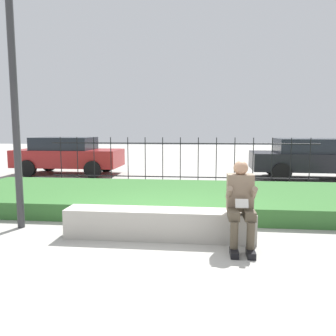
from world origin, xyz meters
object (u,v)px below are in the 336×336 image
person_seated_reader (241,201)px  street_lamp (13,66)px  stone_bench (159,225)px  car_parked_right (318,158)px  car_parked_left (68,155)px

person_seated_reader → street_lamp: street_lamp is taller
stone_bench → car_parked_right: 8.06m
person_seated_reader → car_parked_left: car_parked_left is taller
person_seated_reader → street_lamp: size_ratio=0.28×
person_seated_reader → street_lamp: bearing=171.4°
stone_bench → street_lamp: bearing=173.2°
car_parked_right → person_seated_reader: bearing=-114.2°
car_parked_left → street_lamp: (1.93, -6.58, 2.02)m
street_lamp → car_parked_right: bearing=41.8°
street_lamp → stone_bench: bearing=-6.8°
person_seated_reader → stone_bench: bearing=167.9°
person_seated_reader → car_parked_right: size_ratio=0.27×
stone_bench → person_seated_reader: (1.23, -0.26, 0.48)m
car_parked_left → person_seated_reader: bearing=-51.4°
stone_bench → person_seated_reader: 1.34m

